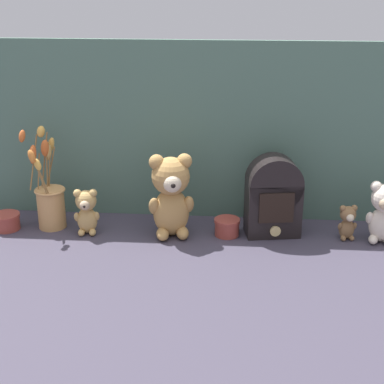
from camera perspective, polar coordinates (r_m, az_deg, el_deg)
The scene contains 10 objects.
ground_plane at distance 1.83m, azimuth -0.05°, elevation -4.29°, with size 4.00×4.00×0.00m, color #3D3847.
backdrop_wall at distance 1.89m, azimuth 0.36°, elevation 5.84°, with size 1.64×0.02×0.58m.
teddy_bear_large at distance 1.78m, azimuth -2.05°, elevation -0.21°, with size 0.15×0.13×0.26m.
teddy_bear_medium at distance 1.85m, azimuth 18.13°, elevation -1.78°, with size 0.11×0.10×0.19m.
teddy_bear_small at distance 1.85m, azimuth -10.21°, elevation -1.80°, with size 0.08×0.07×0.15m.
teddy_bear_tiny at distance 1.85m, azimuth 14.84°, elevation -2.78°, with size 0.06×0.06×0.11m.
flower_vase at distance 1.91m, azimuth -13.65°, elevation -0.57°, with size 0.14×0.13×0.32m.
vintage_radio at distance 1.81m, azimuth 7.91°, elevation -0.37°, with size 0.18×0.12×0.25m.
decorative_tin_tall at distance 1.83m, azimuth 3.41°, elevation -3.40°, with size 0.08×0.08×0.05m.
decorative_tin_short at distance 1.96m, azimuth -17.55°, elevation -2.74°, with size 0.09×0.09×0.05m.
Camera 1 is at (0.13, -1.65, 0.78)m, focal length 55.00 mm.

